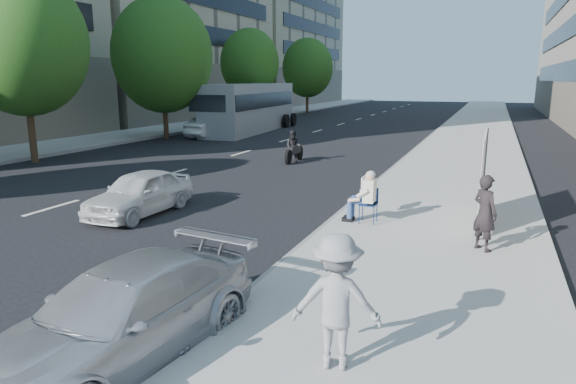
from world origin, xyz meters
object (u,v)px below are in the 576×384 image
at_px(white_sedan_near, 140,193).
at_px(seated_protester, 365,193).
at_px(pedestrian_woman, 485,213).
at_px(protest_banner, 483,173).
at_px(jogger, 336,301).
at_px(bus, 251,108).
at_px(white_sedan_mid, 211,127).
at_px(parked_sedan, 123,315).
at_px(motorcycle, 294,148).

bearing_deg(white_sedan_near, seated_protester, 10.02).
height_order(pedestrian_woman, protest_banner, protest_banner).
bearing_deg(seated_protester, pedestrian_woman, -23.18).
xyz_separation_m(jogger, pedestrian_woman, (1.58, 5.36, -0.05)).
height_order(jogger, white_sedan_near, jogger).
relative_size(pedestrian_woman, bus, 0.13).
bearing_deg(white_sedan_mid, seated_protester, 137.24).
distance_m(seated_protester, bus, 24.63).
height_order(pedestrian_woman, white_sedan_mid, pedestrian_woman).
bearing_deg(protest_banner, parked_sedan, -117.05).
distance_m(pedestrian_woman, motorcycle, 12.99).
height_order(parked_sedan, white_sedan_near, parked_sedan).
bearing_deg(motorcycle, pedestrian_woman, -53.80).
relative_size(parked_sedan, bus, 0.35).
height_order(seated_protester, motorcycle, seated_protester).
distance_m(white_sedan_near, motorcycle, 9.92).
distance_m(pedestrian_woman, parked_sedan, 7.36).
relative_size(protest_banner, white_sedan_mid, 0.78).
bearing_deg(bus, jogger, -67.16).
relative_size(parked_sedan, motorcycle, 2.08).
xyz_separation_m(seated_protester, protest_banner, (2.66, 0.95, 0.53)).
relative_size(parked_sedan, white_sedan_near, 1.21).
relative_size(pedestrian_woman, parked_sedan, 0.37).
distance_m(jogger, parked_sedan, 2.80).
relative_size(jogger, protest_banner, 0.55).
bearing_deg(pedestrian_woman, white_sedan_mid, -3.85).
distance_m(jogger, pedestrian_woman, 5.59).
bearing_deg(jogger, seated_protester, -90.87).
height_order(white_sedan_near, white_sedan_mid, white_sedan_mid).
bearing_deg(pedestrian_woman, white_sedan_near, 41.30).
distance_m(white_sedan_near, bus, 22.95).
bearing_deg(jogger, parked_sedan, 1.65).
xyz_separation_m(pedestrian_woman, parked_sedan, (-4.28, -5.98, -0.33)).
height_order(protest_banner, white_sedan_mid, protest_banner).
height_order(jogger, pedestrian_woman, jogger).
xyz_separation_m(seated_protester, white_sedan_near, (-5.99, -0.96, -0.27)).
xyz_separation_m(jogger, motorcycle, (-6.53, 15.49, -0.36)).
bearing_deg(seated_protester, protest_banner, 19.62).
height_order(parked_sedan, bus, bus).
distance_m(jogger, protest_banner, 7.65).
bearing_deg(parked_sedan, white_sedan_mid, 125.26).
height_order(protest_banner, parked_sedan, protest_banner).
xyz_separation_m(seated_protester, motorcycle, (-5.32, 8.94, -0.24)).
relative_size(seated_protester, protest_banner, 0.43).
height_order(white_sedan_mid, bus, bus).
xyz_separation_m(jogger, protest_banner, (1.45, 7.50, 0.40)).
relative_size(seated_protester, white_sedan_near, 0.37).
xyz_separation_m(parked_sedan, white_sedan_near, (-4.50, 6.21, -0.02)).
xyz_separation_m(pedestrian_woman, bus, (-15.90, 22.03, 0.69)).
bearing_deg(seated_protester, jogger, -79.52).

